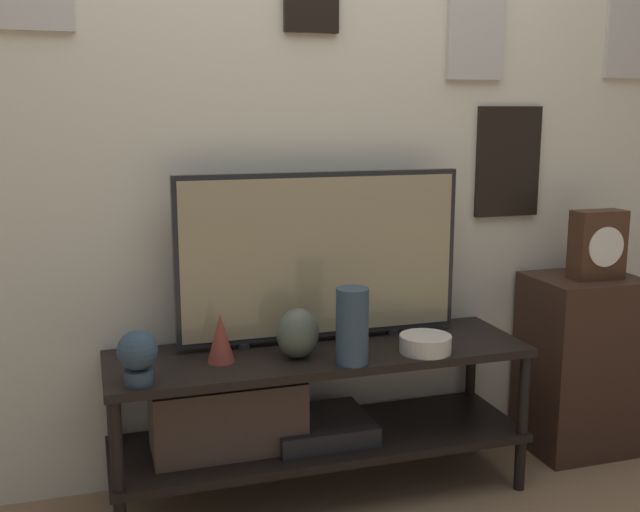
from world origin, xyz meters
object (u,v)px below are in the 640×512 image
Objects in this scene: vase_slim_bronze at (221,338)px; vase_tall_ceramic at (352,326)px; mantel_clock at (598,245)px; vase_wide_bowl at (425,344)px; vase_urn_stoneware at (298,333)px; television at (320,256)px; decorative_bust at (138,354)px.

vase_slim_bronze is 0.45m from vase_tall_ceramic.
vase_tall_ceramic is (0.42, -0.15, 0.05)m from vase_slim_bronze.
mantel_clock is (1.52, 0.04, 0.23)m from vase_slim_bronze.
vase_wide_bowl is at bearing 6.94° from vase_tall_ceramic.
mantel_clock is at bearing 10.50° from vase_wide_bowl.
vase_slim_bronze is 0.62× the size of mantel_clock.
vase_tall_ceramic is (0.16, -0.11, 0.04)m from vase_urn_stoneware.
vase_wide_bowl is (0.71, -0.11, -0.05)m from vase_slim_bronze.
vase_urn_stoneware is (-0.13, -0.16, -0.23)m from television.
television is at bearing 175.72° from mantel_clock.
mantel_clock is at bearing 1.49° from vase_slim_bronze.
vase_urn_stoneware is at bearing 170.81° from vase_wide_bowl.
vase_urn_stoneware is 0.68× the size of vase_tall_ceramic.
vase_wide_bowl is 0.71× the size of vase_tall_ceramic.
vase_urn_stoneware is (-0.45, 0.07, 0.06)m from vase_wide_bowl.
television is 4.05× the size of vase_tall_ceramic.
vase_wide_bowl is at bearing -9.19° from vase_urn_stoneware.
vase_slim_bronze is 0.99× the size of decorative_bust.
television reaches higher than decorative_bust.
mantel_clock reaches higher than vase_tall_ceramic.
vase_tall_ceramic is at bearing -84.23° from television.
vase_tall_ceramic is at bearing -1.41° from decorative_bust.
vase_wide_bowl is 1.04× the size of vase_urn_stoneware.
decorative_bust is at bearing 178.59° from vase_tall_ceramic.
vase_urn_stoneware is at bearing -8.41° from vase_slim_bronze.
vase_urn_stoneware is at bearing 9.43° from decorative_bust.
vase_tall_ceramic reaches higher than vase_urn_stoneware.
vase_slim_bronze reaches higher than vase_wide_bowl.
vase_slim_bronze is at bearing 171.59° from vase_urn_stoneware.
television reaches higher than mantel_clock.
television is 3.85× the size of mantel_clock.
television is 0.31m from vase_urn_stoneware.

